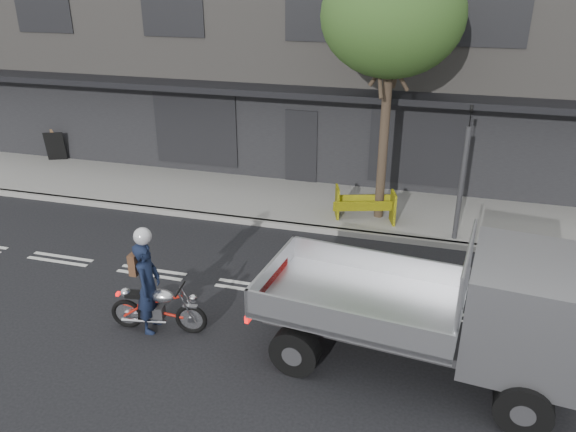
{
  "coord_description": "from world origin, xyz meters",
  "views": [
    {
      "loc": [
        3.54,
        -9.87,
        6.38
      ],
      "look_at": [
        0.68,
        0.5,
        1.56
      ],
      "focal_mm": 35.0,
      "sensor_mm": 36.0,
      "label": 1
    }
  ],
  "objects_px": {
    "rider": "(149,287)",
    "motorcycle": "(158,307)",
    "street_tree": "(393,17)",
    "construction_barrier": "(363,207)",
    "sandwich_board": "(55,146)",
    "traffic_light_pole": "(462,182)",
    "flatbed_ute": "(497,310)"
  },
  "relations": [
    {
      "from": "motorcycle",
      "to": "construction_barrier",
      "type": "relative_size",
      "value": 1.18
    },
    {
      "from": "street_tree",
      "to": "construction_barrier",
      "type": "xyz_separation_m",
      "value": [
        -0.35,
        -0.56,
        -4.68
      ]
    },
    {
      "from": "street_tree",
      "to": "motorcycle",
      "type": "xyz_separation_m",
      "value": [
        -3.4,
        -6.12,
        -4.78
      ]
    },
    {
      "from": "street_tree",
      "to": "motorcycle",
      "type": "relative_size",
      "value": 3.58
    },
    {
      "from": "sandwich_board",
      "to": "street_tree",
      "type": "bearing_deg",
      "value": -31.57
    },
    {
      "from": "motorcycle",
      "to": "street_tree",
      "type": "bearing_deg",
      "value": 53.75
    },
    {
      "from": "traffic_light_pole",
      "to": "sandwich_board",
      "type": "height_order",
      "value": "traffic_light_pole"
    },
    {
      "from": "street_tree",
      "to": "motorcycle",
      "type": "height_order",
      "value": "street_tree"
    },
    {
      "from": "rider",
      "to": "sandwich_board",
      "type": "xyz_separation_m",
      "value": [
        -7.85,
        7.92,
        -0.25
      ]
    },
    {
      "from": "construction_barrier",
      "to": "sandwich_board",
      "type": "relative_size",
      "value": 1.56
    },
    {
      "from": "traffic_light_pole",
      "to": "construction_barrier",
      "type": "bearing_deg",
      "value": 172.84
    },
    {
      "from": "flatbed_ute",
      "to": "construction_barrier",
      "type": "distance_m",
      "value": 6.22
    },
    {
      "from": "motorcycle",
      "to": "construction_barrier",
      "type": "bearing_deg",
      "value": 54.04
    },
    {
      "from": "flatbed_ute",
      "to": "construction_barrier",
      "type": "bearing_deg",
      "value": 124.34
    },
    {
      "from": "rider",
      "to": "flatbed_ute",
      "type": "distance_m",
      "value": 6.11
    },
    {
      "from": "street_tree",
      "to": "traffic_light_pole",
      "type": "bearing_deg",
      "value": -23.03
    },
    {
      "from": "construction_barrier",
      "to": "rider",
      "type": "bearing_deg",
      "value": -119.96
    },
    {
      "from": "rider",
      "to": "traffic_light_pole",
      "type": "bearing_deg",
      "value": -53.69
    },
    {
      "from": "street_tree",
      "to": "construction_barrier",
      "type": "height_order",
      "value": "street_tree"
    },
    {
      "from": "motorcycle",
      "to": "sandwich_board",
      "type": "relative_size",
      "value": 1.84
    },
    {
      "from": "traffic_light_pole",
      "to": "rider",
      "type": "relative_size",
      "value": 1.92
    },
    {
      "from": "traffic_light_pole",
      "to": "sandwich_board",
      "type": "relative_size",
      "value": 3.43
    },
    {
      "from": "construction_barrier",
      "to": "traffic_light_pole",
      "type": "bearing_deg",
      "value": -7.16
    },
    {
      "from": "street_tree",
      "to": "sandwich_board",
      "type": "xyz_separation_m",
      "value": [
        -11.4,
        1.8,
        -4.62
      ]
    },
    {
      "from": "rider",
      "to": "motorcycle",
      "type": "bearing_deg",
      "value": -97.15
    },
    {
      "from": "street_tree",
      "to": "construction_barrier",
      "type": "distance_m",
      "value": 4.73
    },
    {
      "from": "rider",
      "to": "construction_barrier",
      "type": "distance_m",
      "value": 6.43
    },
    {
      "from": "flatbed_ute",
      "to": "traffic_light_pole",
      "type": "bearing_deg",
      "value": 102.42
    },
    {
      "from": "traffic_light_pole",
      "to": "motorcycle",
      "type": "distance_m",
      "value": 7.63
    },
    {
      "from": "construction_barrier",
      "to": "sandwich_board",
      "type": "bearing_deg",
      "value": 167.98
    },
    {
      "from": "street_tree",
      "to": "rider",
      "type": "relative_size",
      "value": 3.71
    },
    {
      "from": "flatbed_ute",
      "to": "rider",
      "type": "bearing_deg",
      "value": -172.51
    }
  ]
}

